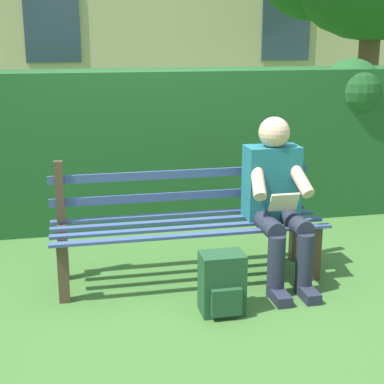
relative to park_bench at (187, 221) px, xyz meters
The scene contains 5 objects.
ground 0.42m from the park_bench, 90.00° to the left, with size 60.00×60.00×0.00m, color #3D6B2D.
park_bench is the anchor object (origin of this frame).
person_seated 0.66m from the park_bench, 164.39° to the left, with size 0.44×0.73×1.15m.
hedge_backdrop 1.44m from the park_bench, 92.98° to the right, with size 6.11×0.74×1.50m.
backpack 0.67m from the park_bench, 98.72° to the left, with size 0.27×0.26×0.39m.
Camera 1 is at (0.79, 3.79, 1.69)m, focal length 54.19 mm.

